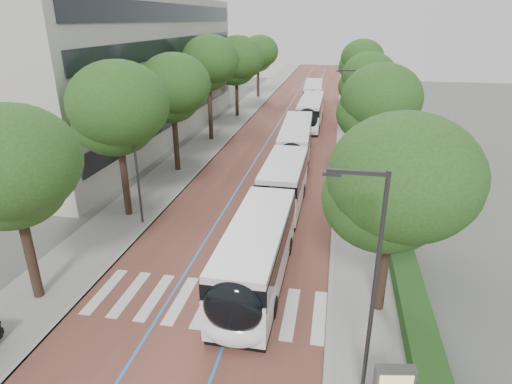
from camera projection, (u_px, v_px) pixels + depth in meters
ground at (196, 317)px, 18.33m from camera, size 160.00×160.00×0.00m
road at (294, 119)px, 54.73m from camera, size 11.00×140.00×0.02m
sidewalk_left at (237, 116)px, 56.01m from camera, size 4.00×140.00×0.12m
sidewalk_right at (354, 121)px, 53.42m from camera, size 4.00×140.00×0.12m
kerb_left at (251, 116)px, 55.68m from camera, size 0.20×140.00×0.14m
kerb_right at (339, 120)px, 53.74m from camera, size 0.20×140.00×0.14m
zebra_crossing at (207, 303)px, 19.20m from camera, size 10.55×3.60×0.01m
lane_line_left at (282, 118)px, 55.00m from camera, size 0.12×126.00×0.01m
lane_line_right at (307, 119)px, 54.45m from camera, size 0.12×126.00×0.01m
office_building at (98, 69)px, 44.55m from camera, size 18.11×40.00×14.00m
hedge at (420, 334)px, 16.56m from camera, size 1.20×14.00×0.80m
streetlight_near at (370, 276)px, 12.64m from camera, size 1.82×0.20×8.00m
streetlight_far at (353, 110)px, 35.39m from camera, size 1.82×0.20×8.00m
lamp_post_left at (136, 161)px, 25.12m from camera, size 0.14×0.14×8.00m
trees_left at (205, 76)px, 41.42m from camera, size 6.41×60.61×9.95m
trees_right at (369, 96)px, 33.47m from camera, size 5.85×47.62×8.99m
lead_bus at (270, 220)px, 23.50m from camera, size 2.66×18.42×3.20m
bus_queued_0 at (296, 143)px, 37.98m from camera, size 3.01×12.49×3.20m
bus_queued_1 at (311, 112)px, 50.40m from camera, size 2.57×12.40×3.20m
bus_queued_2 at (313, 95)px, 62.03m from camera, size 2.97×12.48×3.20m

